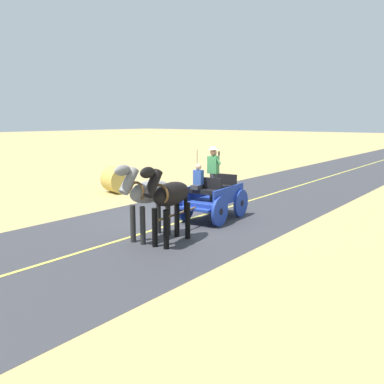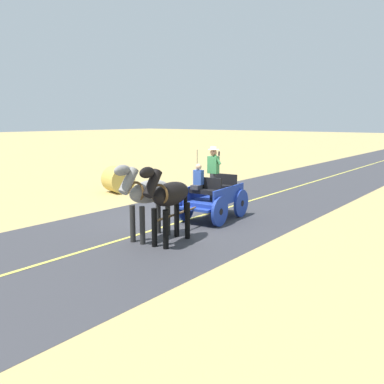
# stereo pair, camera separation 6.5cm
# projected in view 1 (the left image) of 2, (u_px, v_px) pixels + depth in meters

# --- Properties ---
(ground_plane) EXTENTS (200.00, 200.00, 0.00)m
(ground_plane) POSITION_uv_depth(u_px,v_px,m) (183.00, 221.00, 13.52)
(ground_plane) COLOR tan
(road_surface) EXTENTS (6.73, 160.00, 0.01)m
(road_surface) POSITION_uv_depth(u_px,v_px,m) (183.00, 221.00, 13.52)
(road_surface) COLOR #38383D
(road_surface) RESTS_ON ground
(road_centre_stripe) EXTENTS (0.12, 160.00, 0.00)m
(road_centre_stripe) POSITION_uv_depth(u_px,v_px,m) (183.00, 221.00, 13.52)
(road_centre_stripe) COLOR #DBCC4C
(road_centre_stripe) RESTS_ON road_surface
(horse_drawn_carriage) EXTENTS (1.65, 4.52, 2.50)m
(horse_drawn_carriage) POSITION_uv_depth(u_px,v_px,m) (213.00, 196.00, 13.67)
(horse_drawn_carriage) COLOR #1E3899
(horse_drawn_carriage) RESTS_ON ground
(horse_near_side) EXTENTS (0.77, 2.15, 2.21)m
(horse_near_side) POSITION_uv_depth(u_px,v_px,m) (169.00, 196.00, 10.87)
(horse_near_side) COLOR black
(horse_near_side) RESTS_ON ground
(horse_off_side) EXTENTS (0.64, 2.13, 2.21)m
(horse_off_side) POSITION_uv_depth(u_px,v_px,m) (148.00, 194.00, 11.26)
(horse_off_side) COLOR gray
(horse_off_side) RESTS_ON ground
(hay_bale) EXTENTS (1.35, 1.43, 1.20)m
(hay_bale) POSITION_uv_depth(u_px,v_px,m) (117.00, 180.00, 18.77)
(hay_bale) COLOR gold
(hay_bale) RESTS_ON ground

